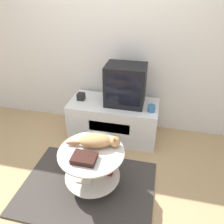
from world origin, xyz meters
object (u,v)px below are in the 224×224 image
dvd_box (84,158)px  cat (98,141)px  speaker (81,96)px  tv (125,85)px

dvd_box → cat: (0.07, 0.23, 0.04)m
dvd_box → speaker: bearing=111.1°
speaker → dvd_box: size_ratio=0.42×
speaker → dvd_box: 1.16m
tv → cat: bearing=-98.0°
tv → speaker: (-0.61, -0.03, -0.22)m
speaker → dvd_box: (0.42, -1.08, -0.06)m
cat → speaker: bearing=108.3°
tv → dvd_box: size_ratio=2.31×
dvd_box → tv: bearing=80.3°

